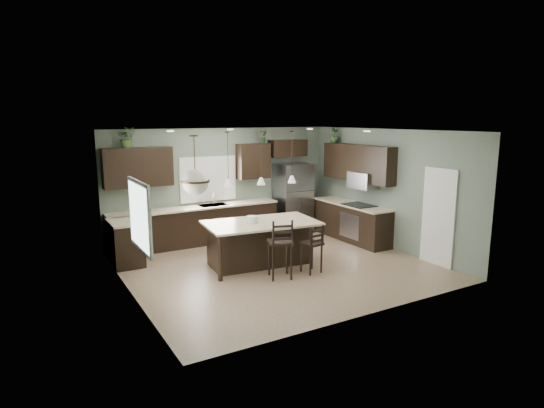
{
  "coord_description": "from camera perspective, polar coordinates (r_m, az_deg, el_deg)",
  "views": [
    {
      "loc": [
        -4.63,
        -7.81,
        3.06
      ],
      "look_at": [
        0.1,
        0.4,
        1.25
      ],
      "focal_mm": 30.0,
      "sensor_mm": 36.0,
      "label": 1
    }
  ],
  "objects": [
    {
      "name": "window_back",
      "position": [
        11.46,
        -8.03,
        3.14
      ],
      "size": [
        1.35,
        0.02,
        1.0
      ],
      "primitive_type": "cube",
      "color": "white",
      "rests_on": "room_shell"
    },
    {
      "name": "pendant_left",
      "position": [
        8.99,
        -5.54,
        5.59
      ],
      "size": [
        0.17,
        0.17,
        1.1
      ],
      "primitive_type": null,
      "color": "silver",
      "rests_on": "room_shell"
    },
    {
      "name": "pantry_door",
      "position": [
        10.06,
        20.15,
        -1.56
      ],
      "size": [
        0.04,
        0.82,
        2.04
      ],
      "primitive_type": "cube",
      "color": "white",
      "rests_on": "ground"
    },
    {
      "name": "room_shell",
      "position": [
        9.18,
        0.71,
        2.29
      ],
      "size": [
        6.0,
        6.0,
        6.0
      ],
      "color": "slate",
      "rests_on": "ground"
    },
    {
      "name": "faucet",
      "position": [
        11.23,
        -7.33,
        0.57
      ],
      "size": [
        0.02,
        0.02,
        0.28
      ],
      "primitive_type": "cylinder",
      "color": "silver",
      "rests_on": "back_countertop"
    },
    {
      "name": "kitchen_island",
      "position": [
        9.55,
        -1.35,
        -4.97
      ],
      "size": [
        2.44,
        1.56,
        0.92
      ],
      "primitive_type": "cube",
      "rotation": [
        0.0,
        0.0,
        -0.11
      ],
      "color": "black",
      "rests_on": "ground"
    },
    {
      "name": "pendant_right",
      "position": [
        9.52,
        2.53,
        5.92
      ],
      "size": [
        0.17,
        0.17,
        1.1
      ],
      "primitive_type": null,
      "color": "white",
      "rests_on": "room_shell"
    },
    {
      "name": "back_lower_cabs",
      "position": [
        11.24,
        -9.47,
        -2.76
      ],
      "size": [
        4.2,
        0.6,
        0.9
      ],
      "primitive_type": "cube",
      "color": "black",
      "rests_on": "ground"
    },
    {
      "name": "back_upper_left",
      "position": [
        10.74,
        -16.48,
        4.44
      ],
      "size": [
        1.55,
        0.34,
        0.9
      ],
      "primitive_type": "cube",
      "color": "black",
      "rests_on": "room_shell"
    },
    {
      "name": "microwave",
      "position": [
        11.31,
        11.34,
        2.93
      ],
      "size": [
        0.4,
        0.75,
        0.4
      ],
      "primitive_type": "cube",
      "color": "gray",
      "rests_on": "right_upper_cabs"
    },
    {
      "name": "right_lower_cabs",
      "position": [
        11.66,
        9.96,
        -2.28
      ],
      "size": [
        0.6,
        2.35,
        0.9
      ],
      "primitive_type": "cube",
      "color": "black",
      "rests_on": "ground"
    },
    {
      "name": "fridge_header",
      "position": [
        12.28,
        2.01,
        7.02
      ],
      "size": [
        1.05,
        0.34,
        0.45
      ],
      "primitive_type": "cube",
      "color": "black",
      "rests_on": "room_shell"
    },
    {
      "name": "right_upper_cabs",
      "position": [
        11.51,
        10.7,
        5.09
      ],
      "size": [
        0.34,
        2.35,
        0.9
      ],
      "primitive_type": "cube",
      "color": "black",
      "rests_on": "room_shell"
    },
    {
      "name": "plant_right_wall",
      "position": [
        12.16,
        7.83,
        8.53
      ],
      "size": [
        0.22,
        0.22,
        0.39
      ],
      "primitive_type": "imported",
      "rotation": [
        0.0,
        0.0,
        -0.0
      ],
      "color": "#274B20",
      "rests_on": "right_upper_cabs"
    },
    {
      "name": "window_left",
      "position": [
        7.36,
        -16.37,
        -1.47
      ],
      "size": [
        0.02,
        1.1,
        1.0
      ],
      "primitive_type": "cube",
      "color": "white",
      "rests_on": "room_shell"
    },
    {
      "name": "serving_dish",
      "position": [
        9.35,
        -2.49,
        -1.96
      ],
      "size": [
        0.24,
        0.24,
        0.14
      ],
      "primitive_type": "cylinder",
      "color": "silver",
      "rests_on": "kitchen_island"
    },
    {
      "name": "plant_back_left",
      "position": [
        10.62,
        -17.78,
        7.97
      ],
      "size": [
        0.47,
        0.43,
        0.45
      ],
      "primitive_type": "imported",
      "rotation": [
        0.0,
        0.0,
        -0.2
      ],
      "color": "#344F22",
      "rests_on": "back_upper_left"
    },
    {
      "name": "sink_inset",
      "position": [
        11.28,
        -7.37,
        -0.13
      ],
      "size": [
        0.7,
        0.45,
        0.01
      ],
      "primitive_type": "cube",
      "color": "gray",
      "rests_on": "back_countertop"
    },
    {
      "name": "pendant_center",
      "position": [
        9.23,
        -1.39,
        5.77
      ],
      "size": [
        0.17,
        0.17,
        1.1
      ],
      "primitive_type": null,
      "color": "white",
      "rests_on": "room_shell"
    },
    {
      "name": "chandelier",
      "position": [
        7.26,
        -9.67,
        4.81
      ],
      "size": [
        0.46,
        0.46,
        0.96
      ],
      "primitive_type": null,
      "color": "beige",
      "rests_on": "room_shell"
    },
    {
      "name": "refrigerator",
      "position": [
        12.28,
        2.61,
        0.79
      ],
      "size": [
        0.9,
        0.74,
        1.85
      ],
      "primitive_type": "cube",
      "color": "gray",
      "rests_on": "ground"
    },
    {
      "name": "left_return_countertop",
      "position": [
        9.94,
        -17.92,
        -2.15
      ],
      "size": [
        0.66,
        0.96,
        0.04
      ],
      "primitive_type": "cube",
      "color": "beige",
      "rests_on": "left_return_cabs"
    },
    {
      "name": "plant_back_right",
      "position": [
        11.84,
        -1.08,
        8.43
      ],
      "size": [
        0.2,
        0.17,
        0.34
      ],
      "primitive_type": "imported",
      "rotation": [
        0.0,
        0.0,
        -0.11
      ],
      "color": "#284B20",
      "rests_on": "back_upper_right"
    },
    {
      "name": "bar_stool_center",
      "position": [
        8.75,
        1.04,
        -5.59
      ],
      "size": [
        0.55,
        0.55,
        1.18
      ],
      "primitive_type": "cube",
      "rotation": [
        0.0,
        0.0,
        -0.32
      ],
      "color": "black",
      "rests_on": "ground"
    },
    {
      "name": "back_countertop",
      "position": [
        11.13,
        -9.5,
        -0.43
      ],
      "size": [
        4.2,
        0.66,
        0.04
      ],
      "primitive_type": "cube",
      "color": "beige",
      "rests_on": "back_lower_cabs"
    },
    {
      "name": "left_return_cabs",
      "position": [
        10.05,
        -17.88,
        -4.78
      ],
      "size": [
        0.6,
        0.9,
        0.9
      ],
      "primitive_type": "cube",
      "color": "black",
      "rests_on": "ground"
    },
    {
      "name": "right_countertop",
      "position": [
        11.56,
        9.96,
        -0.03
      ],
      "size": [
        0.66,
        2.35,
        0.04
      ],
      "primitive_type": "cube",
      "color": "beige",
      "rests_on": "right_lower_cabs"
    },
    {
      "name": "wall_oven_front",
      "position": [
        11.27,
        9.66,
        -2.74
      ],
      "size": [
        0.01,
        0.72,
        0.6
      ],
      "primitive_type": "cube",
      "color": "gray",
      "rests_on": "right_lower_cabs"
    },
    {
      "name": "cooktop",
      "position": [
        11.35,
        10.85,
        -0.13
      ],
      "size": [
        0.58,
        0.75,
        0.02
      ],
      "primitive_type": "cube",
      "color": "black",
      "rests_on": "right_countertop"
    },
    {
      "name": "bar_stool_right",
      "position": [
        9.1,
        4.97,
        -5.62
      ],
      "size": [
        0.4,
        0.4,
        0.99
      ],
      "primitive_type": "cube",
      "rotation": [
        0.0,
        0.0,
        0.09
      ],
      "color": "black",
      "rests_on": "ground"
    },
    {
      "name": "ground",
      "position": [
        9.58,
        0.68,
        -7.81
      ],
      "size": [
        6.0,
        6.0,
        0.0
      ],
      "primitive_type": "plane",
      "color": "#9E8466",
      "rests_on": "ground"
    },
    {
      "name": "back_upper_right",
      "position": [
        11.78,
        -2.36,
        5.39
      ],
      "size": [
        0.85,
        0.34,
        0.9
      ],
      "primitive_type": "cube",
      "color": "black",
      "rests_on": "room_shell"
    }
  ]
}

